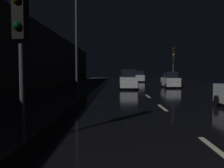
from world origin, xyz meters
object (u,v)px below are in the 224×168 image
at_px(traffic_light_near_left, 20,15).
at_px(car_distant_taillights, 139,77).
at_px(streetlamp_overhead, 84,30).
at_px(traffic_light_far_right, 173,58).
at_px(car_approaching_headlights, 128,80).
at_px(car_parked_right_far, 170,80).

relative_size(traffic_light_near_left, car_distant_taillights, 1.14).
xyz_separation_m(streetlamp_overhead, car_distant_taillights, (6.21, 28.05, -3.62)).
bearing_deg(traffic_light_far_right, streetlamp_overhead, -26.18).
bearing_deg(car_distant_taillights, traffic_light_near_left, 170.00).
distance_m(streetlamp_overhead, car_approaching_headlights, 11.63).
relative_size(car_approaching_headlights, car_parked_right_far, 1.12).
distance_m(car_approaching_headlights, car_parked_right_far, 5.52).
distance_m(streetlamp_overhead, car_distant_taillights, 28.96).
xyz_separation_m(traffic_light_far_right, car_distant_taillights, (-3.01, 13.32, -2.62)).
height_order(streetlamp_overhead, car_parked_right_far, streetlamp_overhead).
bearing_deg(traffic_light_far_right, car_distant_taillights, -161.41).
height_order(traffic_light_near_left, streetlamp_overhead, streetlamp_overhead).
relative_size(traffic_light_near_left, car_parked_right_far, 1.23).
xyz_separation_m(traffic_light_far_right, car_parked_right_far, (-0.80, -2.00, -2.69)).
bearing_deg(traffic_light_far_right, traffic_light_near_left, -15.93).
bearing_deg(traffic_light_near_left, car_parked_right_far, 162.18).
distance_m(traffic_light_near_left, car_parked_right_far, 23.83).
xyz_separation_m(traffic_light_near_left, car_parked_right_far, (8.80, 22.01, -2.46)).
relative_size(car_approaching_headlights, car_distant_taillights, 1.04).
bearing_deg(traffic_light_near_left, car_approaching_headlights, 173.32).
distance_m(traffic_light_near_left, car_distant_taillights, 37.98).
height_order(car_parked_right_far, car_distant_taillights, car_distant_taillights).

